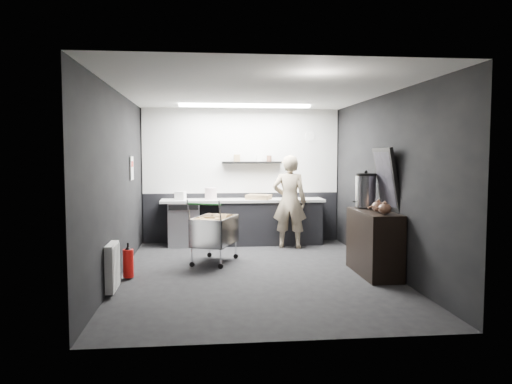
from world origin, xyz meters
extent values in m
plane|color=black|center=(0.00, 0.00, 0.00)|extent=(5.50, 5.50, 0.00)
plane|color=white|center=(0.00, 0.00, 2.70)|extent=(5.50, 5.50, 0.00)
plane|color=black|center=(0.00, 2.75, 1.35)|extent=(5.50, 0.00, 5.50)
plane|color=black|center=(0.00, -2.75, 1.35)|extent=(5.50, 0.00, 5.50)
plane|color=black|center=(-2.00, 0.00, 1.35)|extent=(0.00, 5.50, 5.50)
plane|color=black|center=(2.00, 0.00, 1.35)|extent=(0.00, 5.50, 5.50)
cube|color=silver|center=(0.00, 2.73, 1.85)|extent=(3.95, 0.02, 1.70)
cube|color=black|center=(0.00, 2.73, 0.50)|extent=(3.95, 0.02, 1.00)
cube|color=black|center=(0.20, 2.62, 1.62)|extent=(1.20, 0.22, 0.04)
cylinder|color=white|center=(1.40, 2.72, 2.15)|extent=(0.20, 0.03, 0.20)
cube|color=silver|center=(-1.98, 1.30, 1.55)|extent=(0.02, 0.30, 0.40)
cube|color=red|center=(-1.98, 1.30, 1.62)|extent=(0.02, 0.22, 0.10)
cube|color=white|center=(-1.94, -0.90, 0.35)|extent=(0.10, 0.50, 0.60)
cube|color=white|center=(0.00, 1.85, 2.67)|extent=(2.40, 0.20, 0.04)
cube|color=black|center=(0.55, 2.42, 0.42)|extent=(2.00, 0.56, 0.85)
cube|color=silver|center=(0.00, 2.42, 0.88)|extent=(3.20, 0.60, 0.05)
cube|color=#9EA0A5|center=(-1.15, 2.42, 0.42)|extent=(0.60, 0.58, 0.85)
cube|color=black|center=(-1.15, 2.12, 0.78)|extent=(0.56, 0.02, 0.10)
imported|color=beige|center=(0.86, 1.97, 0.89)|extent=(0.73, 0.57, 1.77)
cube|color=silver|center=(-0.59, 0.80, 0.32)|extent=(0.84, 1.01, 0.02)
cube|color=silver|center=(-0.86, 0.80, 0.53)|extent=(0.33, 0.81, 0.46)
cube|color=silver|center=(-0.32, 0.80, 0.53)|extent=(0.33, 0.81, 0.46)
cube|color=silver|center=(-0.59, 0.38, 0.53)|extent=(0.53, 0.22, 0.46)
cube|color=silver|center=(-0.59, 1.22, 0.53)|extent=(0.53, 0.22, 0.46)
cylinder|color=silver|center=(-0.83, 0.41, 0.17)|extent=(0.02, 0.02, 0.31)
cylinder|color=silver|center=(-0.35, 0.41, 0.17)|extent=(0.02, 0.02, 0.31)
cylinder|color=silver|center=(-0.83, 1.19, 0.17)|extent=(0.02, 0.02, 0.31)
cylinder|color=silver|center=(-0.35, 1.19, 0.17)|extent=(0.02, 0.02, 0.31)
cylinder|color=green|center=(-0.59, 0.32, 1.02)|extent=(0.53, 0.23, 0.03)
cube|color=olive|center=(-0.71, 0.90, 0.52)|extent=(0.34, 0.37, 0.39)
cube|color=olive|center=(-0.45, 0.68, 0.50)|extent=(0.31, 0.35, 0.35)
cylinder|color=black|center=(-0.83, 0.41, 0.04)|extent=(0.09, 0.06, 0.08)
cylinder|color=black|center=(-0.83, 1.19, 0.04)|extent=(0.09, 0.06, 0.08)
cylinder|color=black|center=(-0.35, 0.41, 0.04)|extent=(0.09, 0.06, 0.08)
cylinder|color=black|center=(-0.35, 1.19, 0.04)|extent=(0.09, 0.06, 0.08)
cube|color=black|center=(1.74, -0.25, 0.47)|extent=(0.47, 1.26, 0.95)
cylinder|color=silver|center=(1.74, 0.17, 1.21)|extent=(0.32, 0.32, 0.48)
cylinder|color=black|center=(1.74, 0.17, 1.47)|extent=(0.32, 0.32, 0.04)
sphere|color=black|center=(1.74, 0.17, 1.51)|extent=(0.05, 0.05, 0.05)
ellipsoid|color=brown|center=(1.74, -0.40, 1.03)|extent=(0.19, 0.19, 0.15)
ellipsoid|color=brown|center=(1.74, -0.67, 1.03)|extent=(0.19, 0.19, 0.15)
cube|color=black|center=(1.94, -0.19, 1.42)|extent=(0.21, 0.74, 0.94)
cube|color=black|center=(1.92, -0.19, 1.42)|extent=(0.15, 0.63, 0.81)
cylinder|color=red|center=(-1.85, -0.15, 0.23)|extent=(0.15, 0.15, 0.40)
cone|color=black|center=(-1.85, -0.15, 0.45)|extent=(0.10, 0.10, 0.06)
cylinder|color=black|center=(-1.85, -0.15, 0.49)|extent=(0.03, 0.03, 0.06)
cube|color=#8F724C|center=(0.31, 2.37, 0.95)|extent=(0.55, 0.49, 0.09)
cylinder|color=silver|center=(-0.63, 2.42, 1.01)|extent=(0.23, 0.23, 0.23)
cube|color=white|center=(-1.21, 2.37, 0.98)|extent=(0.23, 0.20, 0.17)
camera|label=1|loc=(-0.77, -7.34, 1.79)|focal=35.00mm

